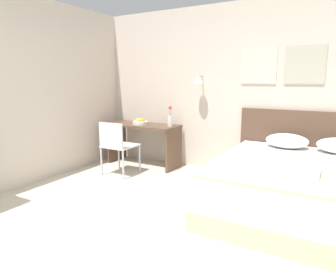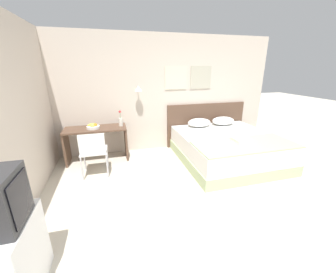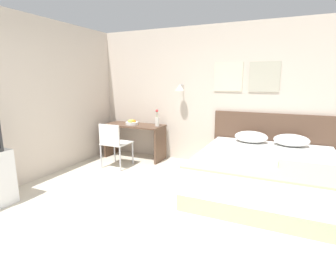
{
  "view_description": "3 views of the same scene",
  "coord_description": "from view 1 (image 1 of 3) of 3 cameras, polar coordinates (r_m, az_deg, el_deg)",
  "views": [
    {
      "loc": [
        1.44,
        -1.69,
        1.5
      ],
      "look_at": [
        -0.6,
        1.87,
        0.72
      ],
      "focal_mm": 32.0,
      "sensor_mm": 36.0,
      "label": 1
    },
    {
      "loc": [
        -1.14,
        -1.8,
        1.94
      ],
      "look_at": [
        -0.2,
        1.6,
        0.74
      ],
      "focal_mm": 22.0,
      "sensor_mm": 36.0,
      "label": 2
    },
    {
      "loc": [
        1.38,
        -2.07,
        1.64
      ],
      "look_at": [
        -0.24,
        1.51,
        0.79
      ],
      "focal_mm": 28.0,
      "sensor_mm": 36.0,
      "label": 3
    }
  ],
  "objects": [
    {
      "name": "throw_blanket",
      "position": [
        3.07,
        23.77,
        -7.48
      ],
      "size": [
        1.9,
        0.83,
        0.02
      ],
      "color": "#B2C693",
      "rests_on": "bed"
    },
    {
      "name": "flower_vase",
      "position": [
        4.97,
        0.4,
        3.24
      ],
      "size": [
        0.08,
        0.08,
        0.34
      ],
      "color": "silver",
      "rests_on": "desk"
    },
    {
      "name": "pillow_left",
      "position": [
        4.42,
        21.71,
        -0.77
      ],
      "size": [
        0.56,
        0.41,
        0.2
      ],
      "color": "white",
      "rests_on": "bed"
    },
    {
      "name": "wall_back",
      "position": [
        4.86,
        12.76,
        8.57
      ],
      "size": [
        5.52,
        0.31,
        2.65
      ],
      "color": "beige",
      "rests_on": "ground_plane"
    },
    {
      "name": "desk",
      "position": [
        5.29,
        -4.68,
        0.06
      ],
      "size": [
        1.26,
        0.55,
        0.73
      ],
      "color": "brown",
      "rests_on": "ground_plane"
    },
    {
      "name": "fruit_bowl",
      "position": [
        5.24,
        -5.29,
        2.75
      ],
      "size": [
        0.26,
        0.26,
        0.12
      ],
      "color": "silver",
      "rests_on": "desk"
    },
    {
      "name": "ground_plane",
      "position": [
        2.68,
        -9.54,
        -23.39
      ],
      "size": [
        24.0,
        24.0,
        0.0
      ],
      "primitive_type": "plane",
      "color": "beige"
    },
    {
      "name": "folded_towel_near_foot",
      "position": [
        3.2,
        24.31,
        -6.03
      ],
      "size": [
        0.31,
        0.3,
        0.06
      ],
      "color": "white",
      "rests_on": "throw_blanket"
    },
    {
      "name": "headboard",
      "position": [
        4.69,
        25.97,
        -2.16
      ],
      "size": [
        2.07,
        0.06,
        1.07
      ],
      "color": "brown",
      "rests_on": "ground_plane"
    },
    {
      "name": "desk_chair",
      "position": [
        4.73,
        -9.82,
        -1.3
      ],
      "size": [
        0.47,
        0.47,
        0.85
      ],
      "color": "white",
      "rests_on": "ground_plane"
    },
    {
      "name": "bed",
      "position": [
        3.73,
        24.45,
        -9.2
      ],
      "size": [
        1.95,
        2.07,
        0.57
      ],
      "color": "#B2C693",
      "rests_on": "ground_plane"
    }
  ]
}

